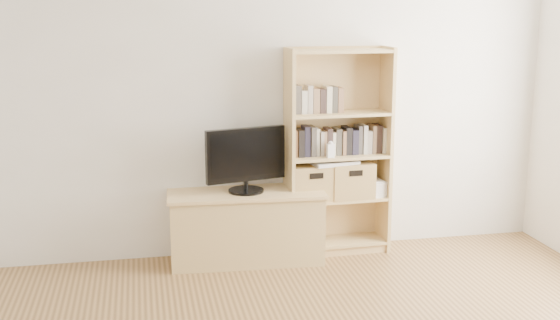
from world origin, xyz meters
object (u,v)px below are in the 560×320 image
object	(u,v)px
baby_monitor	(331,151)
tv_stand	(246,228)
laptop	(333,162)
basket_left	(311,182)
basket_right	(350,179)
bookshelf	(338,152)
television	(246,160)

from	to	relation	value
baby_monitor	tv_stand	bearing A→B (deg)	170.74
laptop	basket_left	bearing A→B (deg)	169.42
baby_monitor	basket_right	distance (m)	0.34
bookshelf	basket_left	xyz separation A→B (m)	(-0.22, -0.01, -0.23)
basket_left	laptop	xyz separation A→B (m)	(0.17, -0.00, 0.15)
basket_right	laptop	world-z (taller)	laptop
baby_monitor	basket_left	world-z (taller)	baby_monitor
tv_stand	bookshelf	bearing A→B (deg)	8.51
television	baby_monitor	world-z (taller)	television
television	basket_right	world-z (taller)	television
tv_stand	basket_left	size ratio (longest dim) A/B	3.45
bookshelf	basket_right	bearing A→B (deg)	-2.60
tv_stand	bookshelf	size ratio (longest dim) A/B	0.71
tv_stand	basket_left	bearing A→B (deg)	9.55
tv_stand	baby_monitor	size ratio (longest dim) A/B	10.94
television	baby_monitor	bearing A→B (deg)	-15.47
laptop	bookshelf	bearing A→B (deg)	5.58
television	basket_right	size ratio (longest dim) A/B	1.85
basket_left	laptop	world-z (taller)	laptop
bookshelf	laptop	size ratio (longest dim) A/B	4.58
television	laptop	distance (m)	0.71
basket_left	bookshelf	bearing A→B (deg)	0.11
bookshelf	baby_monitor	world-z (taller)	bookshelf
baby_monitor	basket_right	xyz separation A→B (m)	(0.19, 0.09, -0.26)
television	basket_left	bearing A→B (deg)	-7.03
baby_monitor	bookshelf	bearing A→B (deg)	39.42
television	basket_left	size ratio (longest dim) A/B	1.87
bookshelf	baby_monitor	xyz separation A→B (m)	(-0.09, -0.09, 0.04)
tv_stand	baby_monitor	xyz separation A→B (m)	(0.66, -0.02, 0.59)
baby_monitor	laptop	xyz separation A→B (m)	(0.04, 0.08, -0.11)
tv_stand	bookshelf	xyz separation A→B (m)	(0.75, 0.07, 0.56)
bookshelf	basket_left	distance (m)	0.32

